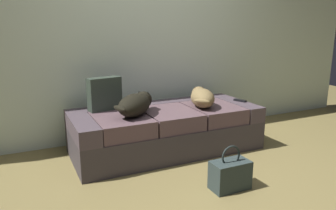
{
  "coord_description": "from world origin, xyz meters",
  "views": [
    {
      "loc": [
        -1.4,
        -1.94,
        1.32
      ],
      "look_at": [
        0.0,
        1.03,
        0.51
      ],
      "focal_mm": 34.93,
      "sensor_mm": 36.0,
      "label": 1
    }
  ],
  "objects": [
    {
      "name": "dog_dark",
      "position": [
        -0.37,
        0.99,
        0.57
      ],
      "size": [
        0.53,
        0.53,
        0.21
      ],
      "color": "black",
      "rests_on": "couch"
    },
    {
      "name": "tv_remote",
      "position": [
        0.91,
        1.02,
        0.47
      ],
      "size": [
        0.1,
        0.16,
        0.02
      ],
      "primitive_type": "cube",
      "rotation": [
        0.0,
        0.0,
        0.39
      ],
      "color": "black",
      "rests_on": "couch"
    },
    {
      "name": "handbag",
      "position": [
        0.11,
        0.07,
        0.13
      ],
      "size": [
        0.32,
        0.18,
        0.38
      ],
      "color": "#2E3B3B",
      "rests_on": "ground"
    },
    {
      "name": "throw_pillow",
      "position": [
        -0.59,
        1.3,
        0.63
      ],
      "size": [
        0.36,
        0.18,
        0.34
      ],
      "primitive_type": "cube",
      "rotation": [
        0.0,
        0.0,
        0.18
      ],
      "color": "#2F3B31",
      "rests_on": "couch"
    },
    {
      "name": "dog_tan",
      "position": [
        0.4,
        1.02,
        0.56
      ],
      "size": [
        0.37,
        0.56,
        0.2
      ],
      "color": "olive",
      "rests_on": "couch"
    },
    {
      "name": "back_wall",
      "position": [
        0.0,
        1.72,
        1.4
      ],
      "size": [
        6.4,
        0.1,
        2.8
      ],
      "primitive_type": "cube",
      "color": "silver",
      "rests_on": "ground"
    },
    {
      "name": "ground_plane",
      "position": [
        0.0,
        0.0,
        0.0
      ],
      "size": [
        10.0,
        10.0,
        0.0
      ],
      "primitive_type": "plane",
      "color": "olive"
    },
    {
      "name": "couch",
      "position": [
        0.0,
        1.08,
        0.23
      ],
      "size": [
        1.97,
        0.84,
        0.46
      ],
      "color": "#3E373C",
      "rests_on": "ground"
    }
  ]
}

